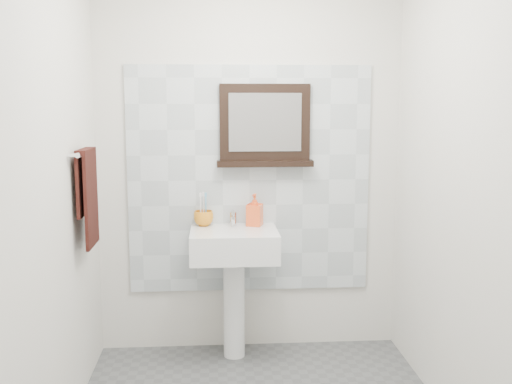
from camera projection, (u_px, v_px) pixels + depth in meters
back_wall at (249, 165)px, 3.96m from camera, size 2.00×0.01×2.50m
front_wall at (294, 241)px, 1.79m from camera, size 2.00×0.01×2.50m
left_wall at (51, 191)px, 2.81m from camera, size 0.01×2.20×2.50m
right_wall at (465, 186)px, 2.95m from camera, size 0.01×2.20×2.50m
splashback at (249, 180)px, 3.97m from camera, size 1.60×0.02×1.50m
pedestal_sink at (234, 258)px, 3.82m from camera, size 0.55×0.44×0.96m
toothbrush_cup at (204, 218)px, 3.90m from camera, size 0.13×0.13×0.10m
toothbrushes at (203, 207)px, 3.89m from camera, size 0.05×0.04×0.21m
soap_dispenser at (255, 210)px, 3.90m from camera, size 0.12×0.12×0.21m
framed_mirror at (265, 127)px, 3.89m from camera, size 0.63×0.11×0.53m
towel_bar at (85, 152)px, 3.31m from camera, size 0.07×0.40×0.03m
hand_towel at (88, 190)px, 3.34m from camera, size 0.06×0.30×0.55m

